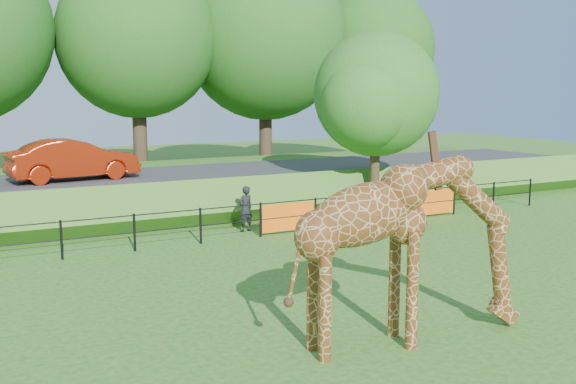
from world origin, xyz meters
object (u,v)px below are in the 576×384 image
Objects in this scene: car_red at (73,160)px; tree_east at (378,99)px; giraffe at (411,251)px; visitor at (245,209)px.

tree_east is (10.23, -4.11, 2.13)m from car_red.
car_red is 0.66× the size of tree_east.
giraffe is 1.07× the size of car_red.
visitor is (1.24, 10.03, -0.95)m from giraffe.
giraffe is 10.15m from visitor.
tree_east reaches higher than car_red.
giraffe is 0.70× the size of tree_east.
giraffe is 12.99m from tree_east.
visitor is 0.22× the size of tree_east.
tree_east is at bearing 173.60° from visitor.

